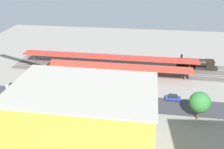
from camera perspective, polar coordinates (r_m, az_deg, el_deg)
ground_plane at (r=81.02m, az=4.96°, el=-4.31°), size 153.36×153.36×0.00m
rail_bed at (r=98.83m, az=5.65°, el=1.33°), size 96.02×15.43×0.01m
street_asphalt at (r=76.25m, az=4.71°, el=-6.33°), size 95.96×10.24×0.01m
track_rails at (r=98.76m, az=5.65°, el=1.42°), size 95.84×8.99×0.12m
platform_canopy_near at (r=90.80m, az=1.50°, el=1.77°), size 51.08×5.87×3.90m
platform_canopy_far at (r=98.61m, az=-0.80°, el=3.90°), size 67.08×5.52×4.23m
locomotive at (r=102.74m, az=18.19°, el=2.24°), size 15.01×3.20×5.32m
parked_car_0 at (r=79.43m, az=13.23°, el=-4.99°), size 4.59×2.10×1.62m
parked_car_1 at (r=79.10m, az=7.18°, el=-4.56°), size 4.18×1.79×1.73m
parked_car_2 at (r=79.41m, az=1.38°, el=-4.24°), size 4.64×2.01×1.70m
parked_car_3 at (r=79.92m, az=-4.64°, el=-4.10°), size 4.07×1.75×1.71m
parked_car_4 at (r=83.07m, az=-10.64°, el=-3.28°), size 4.06×1.82×1.73m
parked_car_5 at (r=85.35m, az=-15.62°, el=-3.00°), size 4.84×2.12×1.75m
parked_car_6 at (r=89.31m, az=-20.83°, el=-2.47°), size 4.57×1.92×1.78m
construction_building at (r=56.03m, az=-6.10°, el=-10.05°), size 29.22×18.86×15.08m
construction_roof_slab at (r=51.97m, az=-6.48°, el=-3.06°), size 29.83×19.47×0.40m
box_truck_0 at (r=70.33m, az=1.34°, el=-7.58°), size 8.66×3.02×3.52m
street_tree_0 at (r=68.51m, az=5.12°, el=-5.13°), size 5.38×5.38×7.99m
street_tree_1 at (r=72.01m, az=-8.64°, el=-4.54°), size 4.99×4.99×6.90m
street_tree_2 at (r=70.41m, az=-1.39°, el=-4.05°), size 5.23×5.23×8.00m
street_tree_3 at (r=70.19m, az=-1.80°, el=-4.85°), size 4.28×4.28×6.79m
street_tree_4 at (r=70.44m, az=18.75°, el=-5.83°), size 5.50×5.50×7.80m
traffic_light at (r=80.03m, az=-6.16°, el=-1.42°), size 0.50×0.36×6.15m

